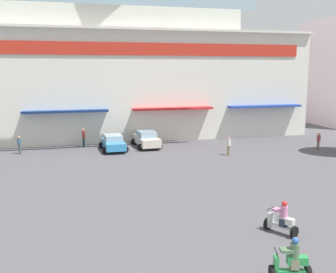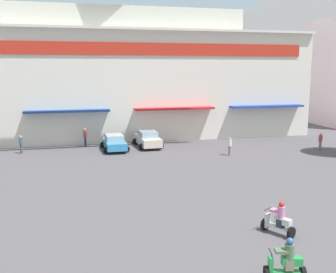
{
  "view_description": "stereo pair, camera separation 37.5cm",
  "coord_description": "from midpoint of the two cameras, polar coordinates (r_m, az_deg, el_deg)",
  "views": [
    {
      "loc": [
        -5.28,
        -8.41,
        7.25
      ],
      "look_at": [
        1.67,
        18.28,
        2.54
      ],
      "focal_mm": 42.61,
      "sensor_mm": 36.0,
      "label": 1
    },
    {
      "loc": [
        -4.92,
        -8.5,
        7.25
      ],
      "look_at": [
        1.67,
        18.28,
        2.54
      ],
      "focal_mm": 42.61,
      "sensor_mm": 36.0,
      "label": 2
    }
  ],
  "objects": [
    {
      "name": "colonial_building",
      "position": [
        45.49,
        -8.33,
        11.6
      ],
      "size": [
        40.87,
        18.47,
        20.33
      ],
      "color": "silver",
      "rests_on": "ground"
    },
    {
      "name": "scooter_rider_0",
      "position": [
        18.67,
        15.39,
        -11.47
      ],
      "size": [
        1.16,
        1.54,
        1.54
      ],
      "color": "black",
      "rests_on": "ground"
    },
    {
      "name": "pedestrian_3",
      "position": [
        33.95,
        8.36,
        -1.22
      ],
      "size": [
        0.47,
        0.47,
        1.56
      ],
      "color": "#7E704F",
      "rests_on": "ground"
    },
    {
      "name": "pedestrian_1",
      "position": [
        38.01,
        -12.27,
        0.02
      ],
      "size": [
        0.34,
        0.34,
        1.75
      ],
      "color": "#18333E",
      "rests_on": "ground"
    },
    {
      "name": "ground_plane",
      "position": [
        23.22,
        -1.19,
        -8.51
      ],
      "size": [
        128.0,
        128.0,
        0.0
      ],
      "primitive_type": "plane",
      "color": "#525055"
    },
    {
      "name": "pedestrian_2",
      "position": [
        38.2,
        20.46,
        -0.49
      ],
      "size": [
        0.46,
        0.46,
        1.58
      ],
      "color": "#755F55",
      "rests_on": "ground"
    },
    {
      "name": "parked_car_0",
      "position": [
        35.96,
        -8.15,
        -0.86
      ],
      "size": [
        2.4,
        4.06,
        1.43
      ],
      "color": "#3489C5",
      "rests_on": "ground"
    },
    {
      "name": "scooter_rider_3",
      "position": [
        14.98,
        16.5,
        -16.86
      ],
      "size": [
        1.48,
        0.88,
        1.57
      ],
      "color": "black",
      "rests_on": "ground"
    },
    {
      "name": "pedestrian_4",
      "position": [
        36.49,
        -20.78,
        -0.96
      ],
      "size": [
        0.41,
        0.41,
        1.56
      ],
      "color": "#424F48",
      "rests_on": "ground"
    },
    {
      "name": "parked_car_1",
      "position": [
        37.28,
        -3.4,
        -0.34
      ],
      "size": [
        2.46,
        4.48,
        1.51
      ],
      "color": "beige",
      "rests_on": "ground"
    }
  ]
}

